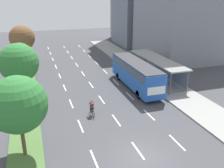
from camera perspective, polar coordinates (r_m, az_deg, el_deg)
ground_plane at (r=19.43m, az=7.01°, el=-16.31°), size 140.00×140.00×0.00m
median_strip at (r=35.88m, az=-19.31°, el=0.47°), size 2.60×52.00×0.12m
sidewalk_right at (r=39.37m, az=7.01°, el=3.23°), size 4.50×52.00×0.15m
lane_divider_left at (r=34.90m, az=-11.45°, el=0.60°), size 0.14×48.55×0.01m
lane_divider_center at (r=35.42m, az=-5.84°, el=1.20°), size 0.14×48.55×0.01m
lane_divider_right at (r=36.28m, az=-0.44°, el=1.78°), size 0.14×48.55×0.01m
bus_shelter at (r=35.13m, az=10.66°, el=3.98°), size 2.90×12.25×2.86m
bus at (r=31.58m, az=5.50°, el=2.77°), size 2.54×11.29×3.37m
cyclist at (r=24.73m, az=-4.64°, el=-5.53°), size 0.46×1.82×1.71m
median_tree_nearest at (r=18.48m, az=-20.84°, el=-4.46°), size 4.13×4.13×6.17m
median_tree_second at (r=26.47m, az=-20.70°, el=4.55°), size 3.96×3.96×6.82m
median_tree_third at (r=35.17m, az=-20.43°, el=6.36°), size 3.14×3.14×5.28m
median_tree_fourth at (r=43.53m, az=-20.04°, el=9.97°), size 4.09×4.09×6.55m
building_near_right at (r=47.55m, az=15.57°, el=17.00°), size 11.79×14.89×18.73m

